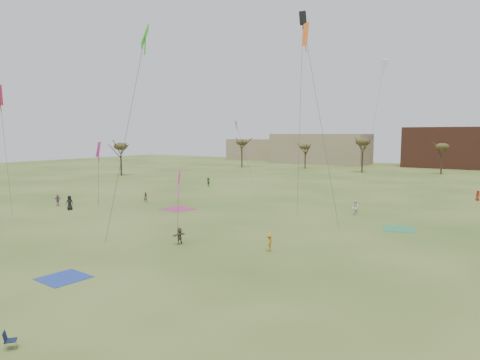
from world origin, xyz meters
The scene contains 18 objects.
ground centered at (0.00, 0.00, 0.00)m, with size 260.00×260.00×0.00m, color #34531A.
spectator_fore_b centered at (-23.08, 21.90, 0.74)m, with size 0.72×0.56×1.49m, color #7D6F4F.
spectator_fore_c centered at (-2.69, 6.08, 0.77)m, with size 1.42×0.45×1.53m, color #645D47.
flyer_mid_a centered at (-26.64, 11.62, 0.96)m, with size 0.94×0.61×1.92m, color black.
flyer_mid_b centered at (5.30, 8.47, 0.77)m, with size 0.99×0.57×1.53m, color #B88422.
spectator_mid_d centered at (-30.98, 12.78, 0.79)m, with size 0.93×0.39×1.59m, color #8B3B8D.
spectator_mid_e centered at (5.96, 28.91, 0.89)m, with size 0.87×0.68×1.79m, color white.
flyer_far_a centered at (-27.18, 42.31, 0.84)m, with size 1.55×0.49×1.67m, color #276622.
flyer_far_b centered at (17.57, 50.42, 0.76)m, with size 0.74×0.48×1.52m, color maroon.
blanket_blue centered at (-3.21, -5.43, 0.00)m, with size 2.93×2.93×0.03m, color #243F9D.
blanket_plum centered at (-15.17, 19.97, 0.00)m, with size 3.67×3.67×0.03m, color #A53268.
blanket_olive centered at (12.44, 23.54, 0.00)m, with size 3.16×3.16×0.03m, color #328B57.
camp_chair_center centered at (3.58, -12.88, 0.26)m, with size 0.73×0.74×0.87m.
kites_aloft centered at (0.10, 29.14, 18.52)m, with size 68.85×55.97×22.91m.
tree_line centered at (-2.85, 79.12, 7.09)m, with size 117.44×49.32×8.91m.
building_tan centered at (-35.00, 115.00, 5.00)m, with size 32.00×14.00×10.00m, color #937F60.
building_brick centered at (5.00, 120.00, 6.00)m, with size 26.00×16.00×12.00m, color brown.
building_tan_west centered at (-65.00, 122.00, 4.00)m, with size 20.00×12.00×8.00m, color #937F60.
Camera 1 is at (23.03, -23.01, 9.96)m, focal length 32.36 mm.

